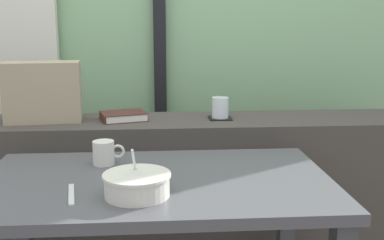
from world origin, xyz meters
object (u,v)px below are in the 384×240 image
coaster_square (220,118)px  ceramic_mug (104,153)px  closed_book (123,116)px  fork_utensil (71,195)px  breakfast_table (156,213)px  throw_pillow (43,92)px  juice_glass (220,108)px  soup_bowl (137,184)px

coaster_square → ceramic_mug: (-0.47, -0.43, -0.03)m
coaster_square → closed_book: size_ratio=0.45×
fork_utensil → closed_book: bearing=72.3°
breakfast_table → throw_pillow: 0.83m
breakfast_table → ceramic_mug: 0.29m
breakfast_table → throw_pillow: bearing=128.7°
juice_glass → ceramic_mug: (-0.47, -0.43, -0.07)m
breakfast_table → juice_glass: (0.29, 0.60, 0.23)m
coaster_square → throw_pillow: throw_pillow is taller
juice_glass → soup_bowl: 0.83m
juice_glass → fork_utensil: (-0.54, -0.74, -0.11)m
soup_bowl → fork_utensil: size_ratio=1.17×
coaster_square → soup_bowl: 0.83m
soup_bowl → ceramic_mug: soup_bowl is taller
breakfast_table → juice_glass: juice_glass is taller
juice_glass → throw_pillow: bearing=-179.9°
closed_book → fork_utensil: (-0.10, -0.74, -0.08)m
juice_glass → closed_book: 0.43m
soup_bowl → fork_utensil: 0.20m
juice_glass → closed_book: juice_glass is taller
breakfast_table → closed_book: (-0.14, 0.61, 0.20)m
soup_bowl → closed_book: bearing=96.8°
breakfast_table → fork_utensil: (-0.25, -0.13, 0.12)m
coaster_square → fork_utensil: 0.91m
closed_book → fork_utensil: bearing=-97.8°
breakfast_table → closed_book: 0.66m
coaster_square → closed_book: 0.43m
soup_bowl → ceramic_mug: size_ratio=1.76×
breakfast_table → coaster_square: bearing=64.4°
closed_book → ceramic_mug: closed_book is taller
juice_glass → soup_bowl: (-0.34, -0.75, -0.08)m
throw_pillow → ceramic_mug: 0.55m
closed_book → soup_bowl: 0.77m
coaster_square → juice_glass: juice_glass is taller
coaster_square → fork_utensil: (-0.54, -0.74, -0.07)m
soup_bowl → ceramic_mug: bearing=111.9°
throw_pillow → ceramic_mug: throw_pillow is taller
breakfast_table → ceramic_mug: (-0.18, 0.17, 0.16)m
fork_utensil → ceramic_mug: ceramic_mug is taller
fork_utensil → ceramic_mug: 0.31m
coaster_square → ceramic_mug: ceramic_mug is taller
breakfast_table → soup_bowl: (-0.05, -0.15, 0.15)m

